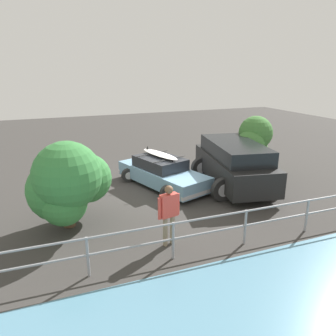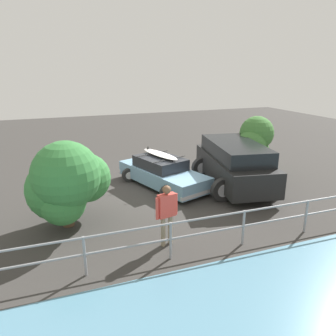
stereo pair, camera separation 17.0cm
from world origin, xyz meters
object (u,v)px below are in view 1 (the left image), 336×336
Objects in this scene: bush_near_left at (69,183)px; bush_near_right at (253,142)px; suv_car at (234,163)px; person_bystander at (169,210)px; sedan_car at (162,172)px.

bush_near_left is 8.84m from bush_near_right.
bush_near_right is at bearing -144.39° from suv_car.
suv_car is at bearing -141.09° from person_bystander.
bush_near_left is 1.06× the size of bush_near_right.
bush_near_right is at bearing -142.04° from person_bystander.
suv_car reaches higher than sedan_car.
bush_near_left reaches higher than bush_near_right.
suv_car reaches higher than person_bystander.
sedan_car is 1.66× the size of bush_near_left.
person_bystander is at bearing 37.96° from bush_near_right.
person_bystander is 7.66m from bush_near_right.
bush_near_left reaches higher than suv_car.
person_bystander is (1.50, 4.54, 0.48)m from sedan_car.
suv_car is at bearing 158.04° from sedan_car.
bush_near_right is (-4.53, -0.17, 0.88)m from sedan_car.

